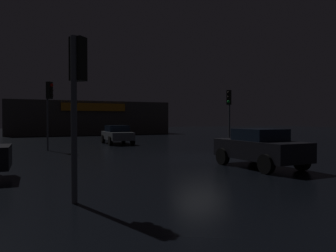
% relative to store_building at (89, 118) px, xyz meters
% --- Properties ---
extents(ground_plane, '(120.00, 120.00, 0.00)m').
position_rel_store_building_xyz_m(ground_plane, '(0.23, -28.00, -2.06)').
color(ground_plane, black).
extents(store_building, '(19.62, 6.35, 4.11)m').
position_rel_store_building_xyz_m(store_building, '(0.00, 0.00, 0.00)').
color(store_building, '#4C4742').
rests_on(store_building, ground).
extents(traffic_signal_main, '(0.42, 0.42, 3.73)m').
position_rel_store_building_xyz_m(traffic_signal_main, '(-6.72, -34.59, 0.66)').
color(traffic_signal_main, '#595B60').
rests_on(traffic_signal_main, ground).
extents(traffic_signal_opposite, '(0.42, 0.42, 4.12)m').
position_rel_store_building_xyz_m(traffic_signal_opposite, '(-6.37, -21.51, 1.13)').
color(traffic_signal_opposite, '#595B60').
rests_on(traffic_signal_opposite, ground).
extents(traffic_signal_cross_right, '(0.42, 0.42, 3.99)m').
position_rel_store_building_xyz_m(traffic_signal_cross_right, '(5.84, -22.50, 0.81)').
color(traffic_signal_cross_right, '#595B60').
rests_on(traffic_signal_cross_right, ground).
extents(car_far, '(2.01, 3.89, 1.51)m').
position_rel_store_building_xyz_m(car_far, '(0.58, -32.10, -1.27)').
color(car_far, black).
rests_on(car_far, ground).
extents(car_crossing, '(1.95, 3.94, 1.42)m').
position_rel_store_building_xyz_m(car_crossing, '(-1.24, -17.98, -1.31)').
color(car_crossing, slate).
rests_on(car_crossing, ground).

